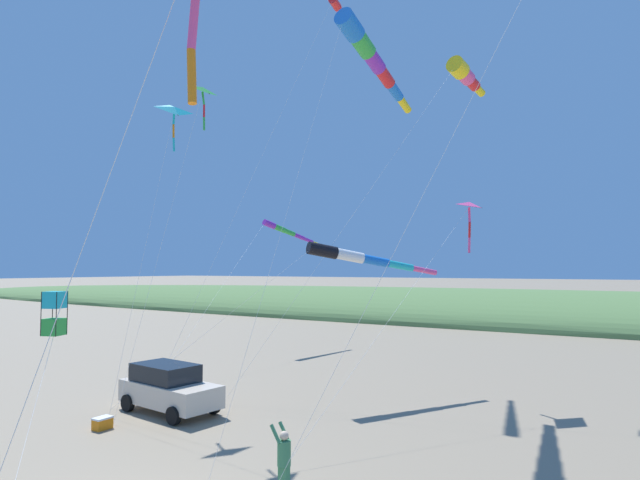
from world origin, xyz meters
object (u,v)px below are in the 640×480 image
Objects in this scene: person_adult_flyer at (284,457)px; kite_windsock_small_distant at (342,14)px; kite_delta_striped_overhead at (469,206)px; kite_delta_white_trailing at (174,111)px; kite_windsock_long_streamer_right at (370,55)px; kite_windsock_green_low_center at (357,257)px; kite_windsock_teal_far_right at (286,231)px; kite_delta_orange_high_right at (203,92)px; kite_windsock_rainbow_low_near at (464,75)px; parked_car at (169,388)px; cooler_box at (102,423)px; kite_box_yellow_midlevel at (54,314)px.

person_adult_flyer is 25.61m from kite_windsock_small_distant.
kite_delta_white_trailing is at bearing -53.99° from kite_delta_striped_overhead.
kite_windsock_small_distant reaches higher than kite_windsock_long_streamer_right.
kite_windsock_green_low_center is 0.55× the size of kite_windsock_teal_far_right.
kite_delta_orange_high_right is at bearing -44.12° from kite_windsock_long_streamer_right.
kite_windsock_teal_far_right is at bearing -155.72° from kite_delta_orange_high_right.
parked_car is at bearing -36.50° from kite_windsock_rainbow_low_near.
cooler_box is at bearing 16.41° from kite_windsock_teal_far_right.
person_adult_flyer is at bearing 111.95° from kite_box_yellow_midlevel.
kite_delta_orange_high_right is (11.07, -0.19, -7.77)m from kite_windsock_small_distant.
kite_windsock_small_distant reaches higher than kite_windsock_green_low_center.
kite_windsock_teal_far_right is (-11.20, -12.23, -6.48)m from kite_windsock_long_streamer_right.
kite_delta_orange_high_right is (-4.18, -6.91, 11.67)m from person_adult_flyer.
kite_windsock_green_low_center reaches higher than kite_box_yellow_midlevel.
kite_windsock_small_distant is 15.12m from kite_windsock_teal_far_right.
kite_delta_orange_high_right is at bearing -30.97° from kite_windsock_green_low_center.
person_adult_flyer is 0.14× the size of kite_delta_striped_overhead.
kite_delta_orange_high_right reaches higher than kite_windsock_green_low_center.
kite_delta_striped_overhead is (-12.80, 1.17, 7.48)m from person_adult_flyer.
kite_delta_orange_high_right is (-3.03, 1.65, 12.40)m from cooler_box.
kite_windsock_teal_far_right is at bearing -159.99° from kite_box_yellow_midlevel.
kite_delta_orange_high_right reaches higher than kite_windsock_teal_far_right.
kite_windsock_teal_far_right is at bearing -162.64° from kite_delta_white_trailing.
kite_box_yellow_midlevel is at bearing 20.28° from parked_car.
kite_windsock_long_streamer_right is at bearing 48.98° from kite_windsock_green_low_center.
kite_windsock_small_distant is 8.56m from kite_windsock_rainbow_low_near.
kite_windsock_long_streamer_right is 3.06× the size of kite_box_yellow_midlevel.
kite_windsock_long_streamer_right reaches higher than parked_car.
kite_delta_orange_high_right is 1.00× the size of kite_delta_white_trailing.
kite_delta_white_trailing reaches higher than cooler_box.
kite_windsock_small_distant is 1.28× the size of kite_windsock_rainbow_low_near.
kite_delta_orange_high_right is (-6.57, -0.98, 8.22)m from kite_box_yellow_midlevel.
kite_windsock_green_low_center is at bearing -131.02° from kite_windsock_long_streamer_right.
kite_box_yellow_midlevel is 11.55m from kite_delta_white_trailing.
kite_windsock_green_low_center is at bearing 141.88° from parked_car.
parked_car is 0.28× the size of kite_windsock_long_streamer_right.
kite_windsock_small_distant is at bearing 172.30° from parked_car.
person_adult_flyer is 0.13× the size of kite_delta_white_trailing.
parked_car is 0.23× the size of kite_windsock_teal_far_right.
kite_box_yellow_midlevel is at bearing 36.60° from cooler_box.
person_adult_flyer is 11.97m from kite_windsock_green_low_center.
kite_delta_white_trailing is at bearing 17.36° from kite_windsock_teal_far_right.
kite_windsock_small_distant is (-11.34, 1.53, 19.44)m from parked_car.
kite_windsock_green_low_center is 13.09m from kite_box_yellow_midlevel.
person_adult_flyer is 0.11× the size of kite_windsock_rainbow_low_near.
kite_windsock_green_low_center is (-1.07, -1.23, -8.69)m from kite_windsock_long_streamer_right.
kite_delta_white_trailing is (-3.93, -0.88, 12.26)m from cooler_box.
kite_box_yellow_midlevel is 0.27× the size of kite_windsock_teal_far_right.
kite_windsock_rainbow_low_near reaches higher than kite_delta_white_trailing.
kite_delta_striped_overhead is 0.61× the size of kite_windsock_small_distant.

